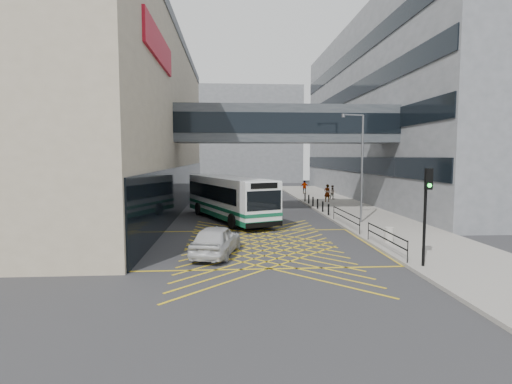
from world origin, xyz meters
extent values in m
plane|color=#333335|center=(0.00, 0.00, 0.00)|extent=(120.00, 120.00, 0.00)
cube|color=tan|center=(-18.00, 16.00, 8.00)|extent=(24.00, 42.00, 16.00)
cube|color=black|center=(-5.96, 16.00, 2.00)|extent=(0.10, 41.50, 4.00)
cube|color=#A91022|center=(-5.92, 4.00, 11.50)|extent=(0.18, 9.00, 1.80)
cube|color=slate|center=(-5.96, 16.00, 15.60)|extent=(0.12, 41.50, 0.80)
cube|color=slate|center=(24.00, 24.00, 10.00)|extent=(24.00, 44.00, 20.00)
cube|color=black|center=(11.96, 24.00, 4.00)|extent=(0.10, 43.50, 1.60)
cube|color=black|center=(11.96, 24.00, 8.00)|extent=(0.10, 43.50, 1.60)
cube|color=black|center=(11.96, 24.00, 12.00)|extent=(0.10, 43.50, 1.60)
cube|color=black|center=(11.96, 24.00, 16.00)|extent=(0.10, 43.50, 1.60)
cube|color=slate|center=(-2.00, 60.00, 9.00)|extent=(28.00, 16.00, 18.00)
cube|color=#3D4247|center=(3.00, 12.00, 7.50)|extent=(20.00, 4.00, 3.00)
cube|color=black|center=(3.00, 9.98, 7.50)|extent=(19.50, 0.06, 1.60)
cube|color=black|center=(3.00, 14.02, 7.50)|extent=(19.50, 0.06, 1.60)
cube|color=gray|center=(9.00, 15.00, 0.08)|extent=(6.00, 54.00, 0.16)
cube|color=gold|center=(0.00, 0.00, 0.00)|extent=(12.00, 9.00, 0.01)
cube|color=white|center=(-1.73, 9.14, 1.80)|extent=(6.92, 11.77, 2.86)
cube|color=#115538|center=(-1.73, 9.14, 0.55)|extent=(6.97, 11.82, 0.36)
cube|color=#115538|center=(-1.73, 9.14, 1.11)|extent=(6.99, 11.83, 0.23)
cube|color=black|center=(-1.97, 9.73, 2.17)|extent=(6.41, 10.42, 1.11)
cube|color=black|center=(0.50, 3.79, 2.06)|extent=(2.28, 1.01, 1.27)
cube|color=black|center=(0.51, 3.77, 3.02)|extent=(1.78, 0.79, 0.37)
cube|color=white|center=(-1.73, 9.14, 3.24)|extent=(6.86, 11.66, 0.11)
cube|color=black|center=(0.51, 3.77, 0.53)|extent=(2.48, 1.11, 0.32)
cube|color=black|center=(-3.97, 14.52, 0.53)|extent=(2.48, 1.11, 0.32)
cylinder|color=black|center=(-1.50, 5.11, 0.53)|extent=(0.68, 1.09, 1.06)
cylinder|color=black|center=(0.96, 6.14, 0.53)|extent=(0.68, 1.09, 1.06)
cylinder|color=black|center=(-4.26, 11.76, 0.53)|extent=(0.68, 1.09, 1.06)
cylinder|color=black|center=(-1.80, 12.78, 0.53)|extent=(0.68, 1.09, 1.06)
imported|color=#BDBEC0|center=(-2.37, -1.88, 0.77)|extent=(2.98, 5.14, 1.53)
imported|color=black|center=(-2.42, 11.30, 0.76)|extent=(2.45, 5.01, 1.51)
imported|color=gray|center=(0.41, 13.85, 0.77)|extent=(2.54, 5.13, 1.54)
cylinder|color=black|center=(6.61, -5.02, 1.94)|extent=(0.13, 0.13, 3.55)
cube|color=black|center=(6.60, -5.25, 3.92)|extent=(0.30, 0.20, 0.89)
sphere|color=#19E533|center=(6.60, -5.35, 3.66)|extent=(0.17, 0.17, 0.17)
cylinder|color=slate|center=(7.72, 6.46, 3.96)|extent=(0.18, 0.18, 7.60)
cube|color=slate|center=(6.97, 6.32, 7.76)|extent=(1.51, 0.37, 0.10)
cylinder|color=slate|center=(6.22, 6.18, 7.69)|extent=(0.31, 0.31, 0.24)
cylinder|color=#ADA89E|center=(7.06, -0.20, 0.57)|extent=(0.47, 0.47, 0.82)
cube|color=black|center=(6.15, -2.00, 1.11)|extent=(0.05, 5.00, 0.05)
cube|color=black|center=(6.15, -2.00, 0.71)|extent=(0.05, 5.00, 0.05)
cube|color=black|center=(6.15, 5.00, 1.11)|extent=(0.05, 6.00, 0.05)
cube|color=black|center=(6.15, 5.00, 0.71)|extent=(0.05, 6.00, 0.05)
cylinder|color=black|center=(6.15, -4.50, 0.66)|extent=(0.04, 0.04, 1.00)
cylinder|color=black|center=(6.15, 0.50, 0.66)|extent=(0.04, 0.04, 1.00)
cylinder|color=black|center=(6.15, 2.00, 0.66)|extent=(0.04, 0.04, 1.00)
cylinder|color=black|center=(6.15, 8.00, 0.66)|extent=(0.04, 0.04, 1.00)
cylinder|color=black|center=(6.25, 10.00, 0.61)|extent=(0.14, 0.14, 0.90)
cylinder|color=black|center=(6.25, 12.00, 0.61)|extent=(0.14, 0.14, 0.90)
cylinder|color=black|center=(6.25, 14.00, 0.61)|extent=(0.14, 0.14, 0.90)
cylinder|color=black|center=(6.25, 16.00, 0.61)|extent=(0.14, 0.14, 0.90)
cylinder|color=black|center=(6.25, 18.00, 0.61)|extent=(0.14, 0.14, 0.90)
cylinder|color=black|center=(6.25, 20.00, 0.61)|extent=(0.14, 0.14, 0.90)
imported|color=gray|center=(8.51, 19.63, 1.07)|extent=(0.77, 0.58, 1.82)
imported|color=gray|center=(9.66, 21.70, 0.94)|extent=(0.76, 0.45, 1.55)
imported|color=gray|center=(7.82, 28.54, 1.01)|extent=(1.09, 0.71, 1.70)
camera|label=1|loc=(-1.69, -21.32, 4.84)|focal=28.00mm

